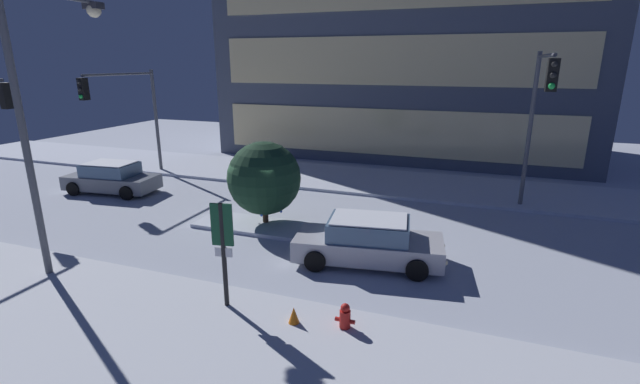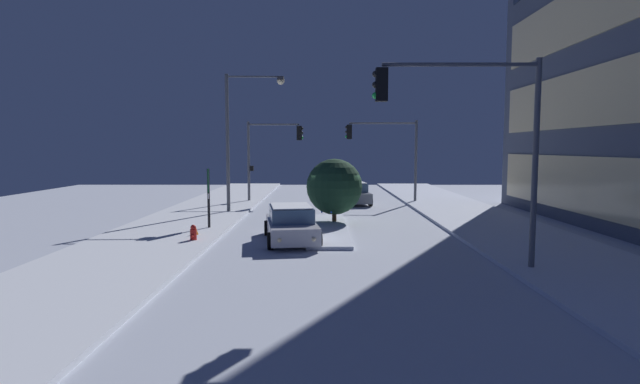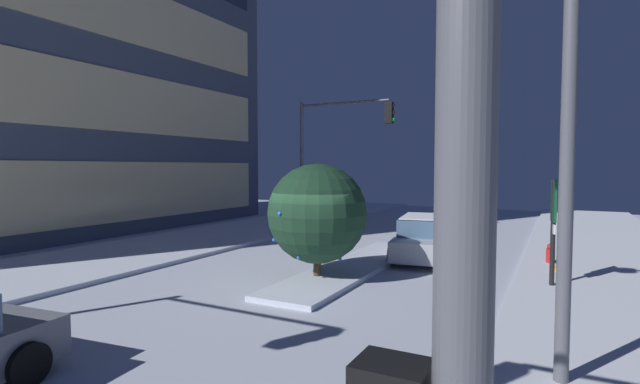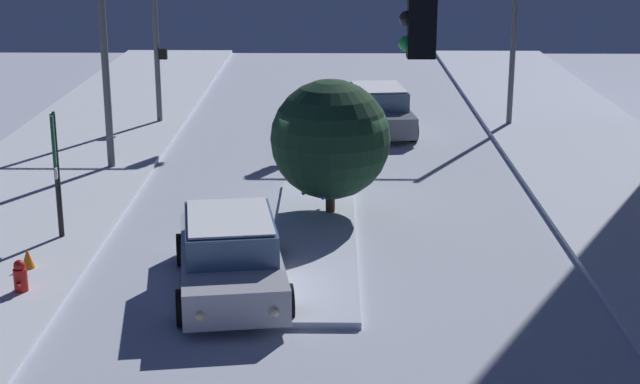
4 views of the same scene
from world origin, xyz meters
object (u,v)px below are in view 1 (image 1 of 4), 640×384
(traffic_light_corner_far_right, at_px, (538,105))
(street_lamp_arched, at_px, (46,94))
(traffic_light_corner_far_left, at_px, (127,104))
(decorated_tree_median, at_px, (264,178))
(fire_hydrant, at_px, (345,319))
(car_near, at_px, (368,242))
(construction_cone, at_px, (294,318))
(car_far, at_px, (111,178))
(parking_info_sign, at_px, (223,244))

(traffic_light_corner_far_right, relative_size, street_lamp_arched, 0.81)
(traffic_light_corner_far_left, relative_size, decorated_tree_median, 1.74)
(fire_hydrant, bearing_deg, traffic_light_corner_far_left, 146.76)
(car_near, distance_m, decorated_tree_median, 5.09)
(construction_cone, bearing_deg, fire_hydrant, 11.03)
(traffic_light_corner_far_right, bearing_deg, car_far, -82.57)
(traffic_light_corner_far_left, bearing_deg, decorated_tree_median, 68.41)
(car_near, distance_m, traffic_light_corner_far_left, 15.81)
(fire_hydrant, relative_size, construction_cone, 1.38)
(car_far, bearing_deg, traffic_light_corner_far_right, -178.89)
(car_far, height_order, street_lamp_arched, street_lamp_arched)
(parking_info_sign, relative_size, construction_cone, 5.23)
(traffic_light_corner_far_left, height_order, parking_info_sign, traffic_light_corner_far_left)
(car_far, bearing_deg, decorated_tree_median, 164.10)
(car_far, bearing_deg, construction_cone, 143.22)
(traffic_light_corner_far_right, bearing_deg, traffic_light_corner_far_left, -89.74)
(street_lamp_arched, relative_size, decorated_tree_median, 2.44)
(parking_info_sign, distance_m, construction_cone, 2.49)
(car_near, relative_size, traffic_light_corner_far_right, 0.74)
(street_lamp_arched, height_order, parking_info_sign, street_lamp_arched)
(parking_info_sign, bearing_deg, street_lamp_arched, 73.09)
(car_near, height_order, fire_hydrant, car_near)
(traffic_light_corner_far_right, bearing_deg, fire_hydrant, -24.55)
(car_far, height_order, fire_hydrant, car_far)
(car_far, distance_m, traffic_light_corner_far_right, 19.11)
(decorated_tree_median, height_order, construction_cone, decorated_tree_median)
(car_near, relative_size, car_far, 1.05)
(traffic_light_corner_far_left, distance_m, traffic_light_corner_far_right, 19.24)
(car_far, relative_size, parking_info_sign, 1.61)
(fire_hydrant, bearing_deg, car_near, 96.30)
(traffic_light_corner_far_right, xyz_separation_m, parking_info_sign, (-7.60, -9.85, -2.76))
(traffic_light_corner_far_right, bearing_deg, car_near, -39.91)
(street_lamp_arched, distance_m, construction_cone, 9.38)
(parking_info_sign, xyz_separation_m, construction_cone, (1.93, -0.15, -1.56))
(parking_info_sign, bearing_deg, decorated_tree_median, 7.41)
(street_lamp_arched, bearing_deg, parking_info_sign, -98.89)
(traffic_light_corner_far_right, height_order, street_lamp_arched, street_lamp_arched)
(construction_cone, bearing_deg, parking_info_sign, 175.50)
(car_far, height_order, parking_info_sign, parking_info_sign)
(car_near, relative_size, decorated_tree_median, 1.48)
(traffic_light_corner_far_left, bearing_deg, parking_info_sign, 50.00)
(decorated_tree_median, bearing_deg, car_far, 170.42)
(traffic_light_corner_far_right, height_order, parking_info_sign, traffic_light_corner_far_right)
(street_lamp_arched, xyz_separation_m, decorated_tree_median, (4.10, 5.19, -3.36))
(car_near, height_order, traffic_light_corner_far_right, traffic_light_corner_far_right)
(traffic_light_corner_far_right, distance_m, street_lamp_arched, 16.38)
(parking_info_sign, xyz_separation_m, decorated_tree_median, (-1.87, 5.90, 0.06))
(traffic_light_corner_far_right, bearing_deg, street_lamp_arched, -56.03)
(car_near, relative_size, construction_cone, 8.87)
(street_lamp_arched, height_order, decorated_tree_median, street_lamp_arched)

